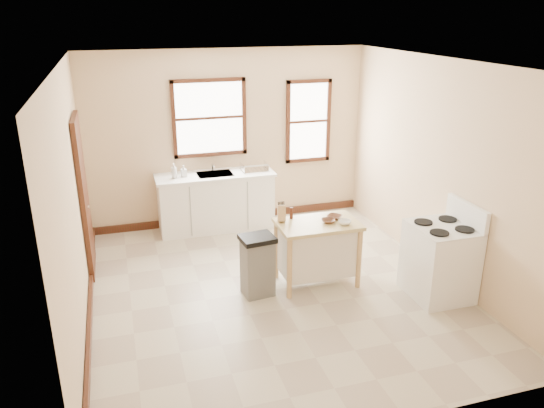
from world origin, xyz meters
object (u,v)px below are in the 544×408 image
(kitchen_island, at_px, (317,253))
(knife_block, at_px, (282,214))
(bowl_a, at_px, (328,221))
(gas_stove, at_px, (441,251))
(soap_bottle_a, at_px, (174,171))
(soap_bottle_b, at_px, (184,171))
(dish_rack, at_px, (254,168))
(pepper_grinder, at_px, (291,213))
(bowl_c, at_px, (345,222))
(trash_bin, at_px, (258,266))
(bowl_b, at_px, (334,217))

(kitchen_island, bearing_deg, knife_block, 158.13)
(bowl_a, bearing_deg, gas_stove, -30.32)
(soap_bottle_a, relative_size, kitchen_island, 0.23)
(soap_bottle_a, xyz_separation_m, soap_bottle_b, (0.15, 0.05, -0.03))
(dish_rack, relative_size, bowl_a, 2.46)
(knife_block, relative_size, bowl_a, 1.16)
(pepper_grinder, distance_m, bowl_c, 0.69)
(bowl_a, distance_m, gas_stove, 1.40)
(soap_bottle_b, bearing_deg, bowl_a, -67.51)
(pepper_grinder, distance_m, trash_bin, 0.80)
(bowl_a, distance_m, bowl_c, 0.21)
(bowl_a, height_order, trash_bin, bowl_a)
(dish_rack, height_order, bowl_c, dish_rack)
(knife_block, distance_m, pepper_grinder, 0.16)
(dish_rack, relative_size, kitchen_island, 0.41)
(bowl_b, bearing_deg, trash_bin, -172.59)
(kitchen_island, relative_size, bowl_b, 5.66)
(pepper_grinder, xyz_separation_m, bowl_b, (0.53, -0.16, -0.05))
(trash_bin, bearing_deg, soap_bottle_b, 97.92)
(knife_block, relative_size, bowl_c, 1.23)
(pepper_grinder, bearing_deg, dish_rack, 89.09)
(kitchen_island, relative_size, bowl_a, 5.96)
(bowl_c, height_order, trash_bin, bowl_c)
(kitchen_island, distance_m, knife_block, 0.69)
(bowl_b, relative_size, bowl_c, 1.11)
(bowl_c, height_order, gas_stove, gas_stove)
(kitchen_island, bearing_deg, bowl_b, 14.60)
(soap_bottle_a, height_order, bowl_c, soap_bottle_a)
(knife_block, distance_m, gas_stove, 1.99)
(soap_bottle_a, relative_size, trash_bin, 0.30)
(gas_stove, bearing_deg, bowl_c, 150.25)
(bowl_a, bearing_deg, knife_block, 159.05)
(soap_bottle_b, distance_m, dish_rack, 1.12)
(dish_rack, bearing_deg, bowl_a, -95.05)
(knife_block, distance_m, bowl_a, 0.59)
(pepper_grinder, distance_m, gas_stove, 1.88)
(knife_block, relative_size, trash_bin, 0.26)
(pepper_grinder, height_order, bowl_a, pepper_grinder)
(dish_rack, distance_m, gas_stove, 3.30)
(bowl_b, bearing_deg, bowl_a, -141.49)
(bowl_b, relative_size, gas_stove, 0.15)
(soap_bottle_a, distance_m, dish_rack, 1.28)
(trash_bin, bearing_deg, bowl_a, -3.86)
(soap_bottle_b, xyz_separation_m, dish_rack, (1.12, -0.01, -0.04))
(kitchen_island, xyz_separation_m, bowl_a, (0.12, -0.04, 0.44))
(bowl_a, distance_m, trash_bin, 1.04)
(pepper_grinder, xyz_separation_m, gas_stove, (1.59, -0.96, -0.32))
(soap_bottle_a, height_order, trash_bin, soap_bottle_a)
(soap_bottle_b, relative_size, knife_block, 0.89)
(dish_rack, distance_m, bowl_a, 2.22)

